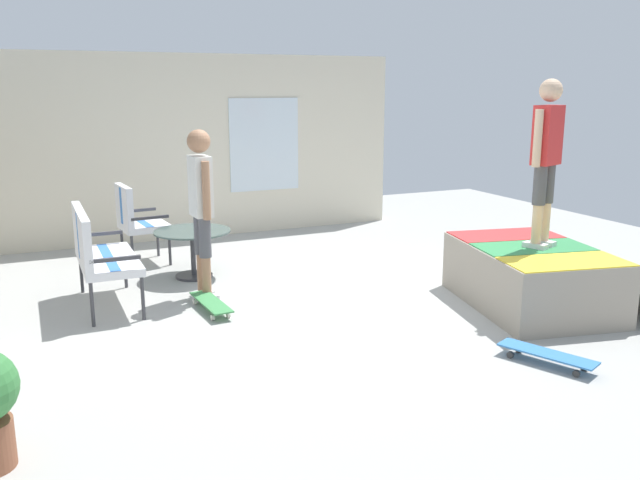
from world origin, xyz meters
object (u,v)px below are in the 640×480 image
(skate_ramp, at_px, (534,276))
(skateboard_by_bench, at_px, (211,303))
(patio_table, at_px, (193,244))
(person_skater, at_px, (546,151))
(skateboard_spare, at_px, (547,355))
(patio_chair_near_house, at_px, (135,217))
(person_watching, at_px, (201,201))
(patio_bench, at_px, (96,249))

(skate_ramp, relative_size, skateboard_by_bench, 2.88)
(patio_table, bearing_deg, person_skater, -130.21)
(patio_table, bearing_deg, skateboard_spare, -151.59)
(patio_chair_near_house, bearing_deg, skateboard_by_bench, -170.40)
(patio_table, bearing_deg, person_watching, 173.87)
(person_watching, relative_size, skateboard_by_bench, 2.22)
(skate_ramp, distance_m, patio_bench, 4.49)
(patio_table, xyz_separation_m, skateboard_spare, (-3.73, -2.02, -0.32))
(person_watching, distance_m, skateboard_by_bench, 1.07)
(person_watching, height_order, skateboard_by_bench, person_watching)
(skate_ramp, relative_size, patio_bench, 1.87)
(patio_bench, height_order, skateboard_spare, patio_bench)
(patio_chair_near_house, height_order, person_watching, person_watching)
(skateboard_by_bench, relative_size, skateboard_spare, 1.00)
(patio_chair_near_house, relative_size, skateboard_spare, 1.25)
(skateboard_by_bench, distance_m, skateboard_spare, 3.26)
(skate_ramp, relative_size, person_watching, 1.30)
(skate_ramp, height_order, patio_bench, patio_bench)
(skate_ramp, xyz_separation_m, patio_table, (2.50, 2.95, 0.09))
(skateboard_spare, bearing_deg, person_watching, 36.23)
(patio_table, relative_size, skateboard_by_bench, 1.11)
(patio_table, bearing_deg, patio_bench, 120.75)
(patio_chair_near_house, distance_m, person_skater, 4.98)
(person_skater, height_order, skateboard_by_bench, person_skater)
(patio_table, distance_m, person_skater, 4.07)
(skate_ramp, bearing_deg, skateboard_by_bench, 68.61)
(patio_chair_near_house, height_order, skateboard_spare, patio_chair_near_house)
(patio_chair_near_house, height_order, patio_table, patio_chair_near_house)
(patio_table, height_order, person_watching, person_watching)
(skate_ramp, xyz_separation_m, skateboard_spare, (-1.23, 0.93, -0.23))
(skateboard_by_bench, bearing_deg, patio_chair_near_house, 9.60)
(skateboard_spare, bearing_deg, person_skater, -38.26)
(patio_bench, bearing_deg, person_watching, -98.75)
(patio_chair_near_house, xyz_separation_m, person_skater, (-3.41, -3.48, 0.99))
(patio_table, distance_m, person_watching, 1.08)
(skate_ramp, bearing_deg, person_watching, 61.55)
(skate_ramp, distance_m, patio_table, 3.87)
(person_watching, distance_m, person_skater, 3.53)
(person_skater, bearing_deg, patio_table, 49.79)
(person_watching, bearing_deg, patio_chair_near_house, 13.51)
(skate_ramp, xyz_separation_m, skateboard_by_bench, (1.21, 3.09, -0.23))
(patio_table, height_order, skateboard_spare, patio_table)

